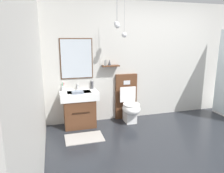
# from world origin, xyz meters

# --- Properties ---
(ground_plane) EXTENTS (6.27, 4.80, 0.10)m
(ground_plane) POSITION_xyz_m (0.00, 0.00, -0.05)
(ground_plane) COLOR #23262B
(ground_plane) RESTS_ON ground
(wall_back) EXTENTS (5.07, 0.63, 2.52)m
(wall_back) POSITION_xyz_m (-0.02, 1.74, 1.26)
(wall_back) COLOR beige
(wall_back) RESTS_ON ground
(wall_left) EXTENTS (0.12, 3.60, 2.52)m
(wall_left) POSITION_xyz_m (-2.48, 0.00, 1.26)
(wall_left) COLOR beige
(wall_left) RESTS_ON ground
(bath_mat) EXTENTS (0.68, 0.44, 0.01)m
(bath_mat) POSITION_xyz_m (-1.74, 0.90, 0.01)
(bath_mat) COLOR #9E9993
(bath_mat) RESTS_ON ground
(vanity_sink_left) EXTENTS (0.74, 0.47, 0.72)m
(vanity_sink_left) POSITION_xyz_m (-1.74, 1.49, 0.38)
(vanity_sink_left) COLOR #56331E
(vanity_sink_left) RESTS_ON ground
(tap_on_left_sink) EXTENTS (0.03, 0.13, 0.11)m
(tap_on_left_sink) POSITION_xyz_m (-1.74, 1.65, 0.79)
(tap_on_left_sink) COLOR silver
(tap_on_left_sink) RESTS_ON vanity_sink_left
(toilet) EXTENTS (0.48, 0.62, 1.00)m
(toilet) POSITION_xyz_m (-0.69, 1.48, 0.38)
(toilet) COLOR #56331E
(toilet) RESTS_ON ground
(toothbrush_cup) EXTENTS (0.07, 0.07, 0.20)m
(toothbrush_cup) POSITION_xyz_m (-2.04, 1.64, 0.78)
(toothbrush_cup) COLOR silver
(toothbrush_cup) RESTS_ON vanity_sink_left
(soap_dispenser) EXTENTS (0.06, 0.06, 0.19)m
(soap_dispenser) POSITION_xyz_m (-1.44, 1.65, 0.81)
(soap_dispenser) COLOR #4C4C51
(soap_dispenser) RESTS_ON vanity_sink_left
(folded_hand_towel) EXTENTS (0.22, 0.16, 0.04)m
(folded_hand_towel) POSITION_xyz_m (-1.78, 1.35, 0.75)
(folded_hand_towel) COLOR gray
(folded_hand_towel) RESTS_ON vanity_sink_left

